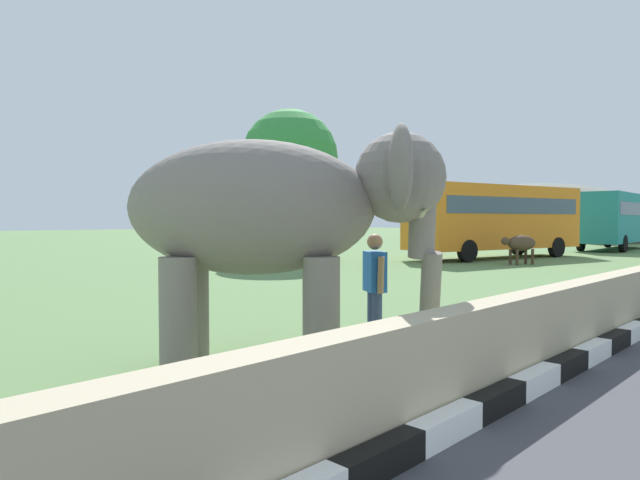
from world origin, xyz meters
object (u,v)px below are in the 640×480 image
(bus_red, at_px, (627,218))
(cow_near, at_px, (521,244))
(bus_teal, at_px, (615,217))
(elephant, at_px, (282,212))
(person_handler, at_px, (375,284))
(bus_orange, at_px, (496,216))

(bus_red, bearing_deg, cow_near, -172.89)
(bus_red, xyz_separation_m, cow_near, (-28.02, -3.50, -1.21))
(bus_teal, height_order, cow_near, bus_teal)
(cow_near, bearing_deg, elephant, -164.86)
(elephant, relative_size, cow_near, 2.01)
(person_handler, relative_size, bus_teal, 0.17)
(bus_teal, bearing_deg, elephant, -170.34)
(person_handler, relative_size, bus_red, 0.17)
(bus_orange, xyz_separation_m, cow_near, (-2.90, -2.58, -1.21))
(elephant, distance_m, cow_near, 18.34)
(bus_orange, relative_size, bus_teal, 1.05)
(person_handler, relative_size, cow_near, 0.86)
(bus_red, bearing_deg, elephant, -169.73)
(bus_teal, bearing_deg, bus_red, 11.92)
(cow_near, bearing_deg, bus_orange, 41.65)
(elephant, relative_size, person_handler, 2.33)
(person_handler, relative_size, bus_orange, 0.16)
(bus_red, distance_m, cow_near, 28.26)
(elephant, bearing_deg, bus_teal, 9.66)
(bus_teal, bearing_deg, person_handler, -169.45)
(bus_teal, bearing_deg, bus_orange, 172.61)
(bus_red, bearing_deg, bus_teal, -168.08)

